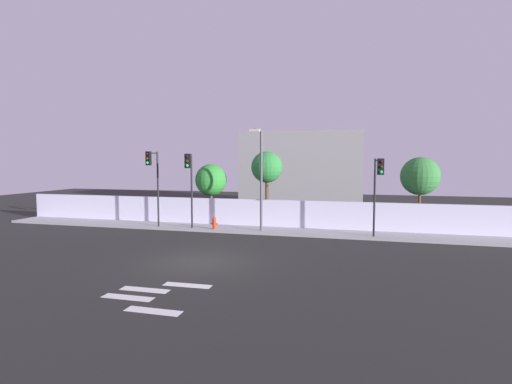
{
  "coord_description": "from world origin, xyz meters",
  "views": [
    {
      "loc": [
        6.95,
        -16.12,
        4.49
      ],
      "look_at": [
        0.9,
        6.5,
        2.69
      ],
      "focal_mm": 27.54,
      "sensor_mm": 36.0,
      "label": 1
    }
  ],
  "objects_px": {
    "street_lamp_curbside": "(260,171)",
    "roadside_tree_midright": "(420,176)",
    "traffic_light_left": "(189,175)",
    "fire_hydrant": "(214,223)",
    "traffic_light_right": "(153,173)",
    "roadside_tree_leftmost": "(211,180)",
    "roadside_tree_midleft": "(267,168)",
    "traffic_light_center": "(378,180)"
  },
  "relations": [
    {
      "from": "street_lamp_curbside",
      "to": "roadside_tree_midright",
      "type": "relative_size",
      "value": 1.32
    },
    {
      "from": "traffic_light_left",
      "to": "street_lamp_curbside",
      "type": "height_order",
      "value": "street_lamp_curbside"
    },
    {
      "from": "traffic_light_left",
      "to": "fire_hydrant",
      "type": "height_order",
      "value": "traffic_light_left"
    },
    {
      "from": "traffic_light_right",
      "to": "roadside_tree_midright",
      "type": "relative_size",
      "value": 1.05
    },
    {
      "from": "fire_hydrant",
      "to": "roadside_tree_leftmost",
      "type": "bearing_deg",
      "value": 114.93
    },
    {
      "from": "roadside_tree_midleft",
      "to": "street_lamp_curbside",
      "type": "bearing_deg",
      "value": -84.47
    },
    {
      "from": "street_lamp_curbside",
      "to": "roadside_tree_midright",
      "type": "bearing_deg",
      "value": 16.96
    },
    {
      "from": "roadside_tree_leftmost",
      "to": "roadside_tree_midleft",
      "type": "xyz_separation_m",
      "value": [
        4.16,
        0.0,
        0.92
      ]
    },
    {
      "from": "street_lamp_curbside",
      "to": "roadside_tree_leftmost",
      "type": "distance_m",
      "value": 5.38
    },
    {
      "from": "fire_hydrant",
      "to": "roadside_tree_leftmost",
      "type": "distance_m",
      "value": 4.17
    },
    {
      "from": "traffic_light_left",
      "to": "roadside_tree_leftmost",
      "type": "distance_m",
      "value": 3.52
    },
    {
      "from": "roadside_tree_leftmost",
      "to": "street_lamp_curbside",
      "type": "bearing_deg",
      "value": -33.49
    },
    {
      "from": "traffic_light_left",
      "to": "traffic_light_center",
      "type": "relative_size",
      "value": 1.07
    },
    {
      "from": "traffic_light_center",
      "to": "roadside_tree_midright",
      "type": "bearing_deg",
      "value": 53.0
    },
    {
      "from": "roadside_tree_leftmost",
      "to": "traffic_light_right",
      "type": "bearing_deg",
      "value": -129.79
    },
    {
      "from": "traffic_light_center",
      "to": "traffic_light_left",
      "type": "bearing_deg",
      "value": 179.57
    },
    {
      "from": "traffic_light_left",
      "to": "traffic_light_right",
      "type": "relative_size",
      "value": 0.97
    },
    {
      "from": "roadside_tree_midright",
      "to": "roadside_tree_leftmost",
      "type": "bearing_deg",
      "value": 180.0
    },
    {
      "from": "traffic_light_right",
      "to": "fire_hydrant",
      "type": "distance_m",
      "value": 5.25
    },
    {
      "from": "traffic_light_right",
      "to": "roadside_tree_midleft",
      "type": "relative_size",
      "value": 0.96
    },
    {
      "from": "street_lamp_curbside",
      "to": "traffic_light_right",
      "type": "bearing_deg",
      "value": -177.0
    },
    {
      "from": "roadside_tree_midright",
      "to": "traffic_light_left",
      "type": "bearing_deg",
      "value": -166.22
    },
    {
      "from": "traffic_light_left",
      "to": "roadside_tree_leftmost",
      "type": "xyz_separation_m",
      "value": [
        0.08,
        3.48,
        -0.5
      ]
    },
    {
      "from": "fire_hydrant",
      "to": "roadside_tree_midright",
      "type": "distance_m",
      "value": 13.41
    },
    {
      "from": "roadside_tree_leftmost",
      "to": "traffic_light_left",
      "type": "bearing_deg",
      "value": -91.39
    },
    {
      "from": "traffic_light_left",
      "to": "traffic_light_right",
      "type": "bearing_deg",
      "value": 176.65
    },
    {
      "from": "fire_hydrant",
      "to": "roadside_tree_midleft",
      "type": "height_order",
      "value": "roadside_tree_midleft"
    },
    {
      "from": "fire_hydrant",
      "to": "roadside_tree_midleft",
      "type": "distance_m",
      "value": 5.38
    },
    {
      "from": "traffic_light_left",
      "to": "street_lamp_curbside",
      "type": "xyz_separation_m",
      "value": [
        4.53,
        0.54,
        0.23
      ]
    },
    {
      "from": "traffic_light_right",
      "to": "roadside_tree_leftmost",
      "type": "height_order",
      "value": "traffic_light_right"
    },
    {
      "from": "roadside_tree_midleft",
      "to": "roadside_tree_midright",
      "type": "bearing_deg",
      "value": 0.0
    },
    {
      "from": "traffic_light_right",
      "to": "roadside_tree_leftmost",
      "type": "distance_m",
      "value": 4.36
    },
    {
      "from": "roadside_tree_midleft",
      "to": "roadside_tree_leftmost",
      "type": "bearing_deg",
      "value": 180.0
    },
    {
      "from": "traffic_light_left",
      "to": "roadside_tree_midright",
      "type": "xyz_separation_m",
      "value": [
        14.18,
        3.48,
        -0.1
      ]
    },
    {
      "from": "street_lamp_curbside",
      "to": "traffic_light_left",
      "type": "bearing_deg",
      "value": -173.27
    },
    {
      "from": "roadside_tree_midleft",
      "to": "roadside_tree_midright",
      "type": "distance_m",
      "value": 9.95
    },
    {
      "from": "roadside_tree_leftmost",
      "to": "fire_hydrant",
      "type": "bearing_deg",
      "value": -65.07
    },
    {
      "from": "traffic_light_right",
      "to": "fire_hydrant",
      "type": "height_order",
      "value": "traffic_light_right"
    },
    {
      "from": "traffic_light_left",
      "to": "roadside_tree_midleft",
      "type": "distance_m",
      "value": 5.51
    },
    {
      "from": "traffic_light_right",
      "to": "roadside_tree_midleft",
      "type": "xyz_separation_m",
      "value": [
        6.93,
        3.32,
        0.32
      ]
    },
    {
      "from": "traffic_light_right",
      "to": "fire_hydrant",
      "type": "bearing_deg",
      "value": 5.09
    },
    {
      "from": "traffic_light_left",
      "to": "traffic_light_center",
      "type": "height_order",
      "value": "traffic_light_left"
    }
  ]
}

